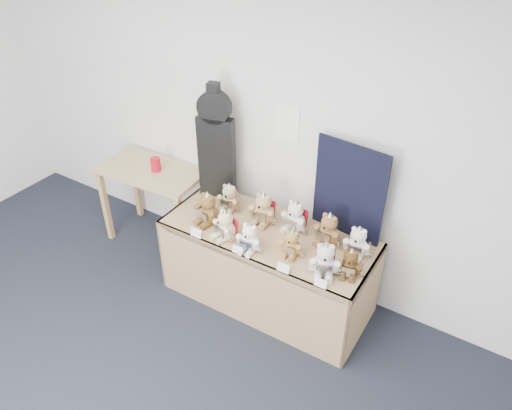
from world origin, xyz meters
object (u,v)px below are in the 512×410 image
Objects in this scene: display_table at (263,252)px; teddy_front_end at (350,264)px; teddy_front_left at (225,226)px; guitar_case at (216,144)px; teddy_back_right at (328,230)px; teddy_front_centre at (249,238)px; teddy_back_left at (229,198)px; teddy_back_end at (357,243)px; teddy_front_right at (291,244)px; teddy_back_centre_right at (295,217)px; side_table at (153,181)px; teddy_back_far_left at (231,200)px; red_cup at (156,164)px; teddy_front_far_right at (325,261)px; teddy_back_centre_left at (263,210)px.

teddy_front_end reaches higher than display_table.
teddy_front_left reaches higher than display_table.
guitar_case reaches higher than teddy_back_right.
teddy_front_centre is 1.02× the size of teddy_back_left.
guitar_case is 1.41m from teddy_back_end.
teddy_back_left is (-0.45, 0.18, 0.26)m from display_table.
guitar_case is at bearing 170.27° from teddy_back_end.
teddy_front_right is 0.93× the size of teddy_back_left.
teddy_front_centre is 0.76m from teddy_front_end.
teddy_front_centre is 1.10× the size of teddy_front_right.
teddy_back_centre_right is (0.41, 0.38, 0.01)m from teddy_front_left.
teddy_back_centre_right is at bearing 142.79° from teddy_front_end.
guitar_case is 3.46× the size of teddy_back_right.
side_table is 0.93m from teddy_back_far_left.
teddy_back_right is (1.74, -0.01, -0.04)m from red_cup.
teddy_front_left reaches higher than side_table.
teddy_back_left is at bearing 175.90° from teddy_back_end.
guitar_case is at bearing 138.12° from teddy_front_far_right.
teddy_back_far_left reaches higher than display_table.
teddy_back_left is at bearing -46.43° from guitar_case.
teddy_front_centre is at bearing -103.62° from teddy_back_centre_right.
side_table is at bearing 174.76° from teddy_back_centre_left.
teddy_front_centre is (1.34, -0.40, 0.15)m from side_table.
teddy_front_left reaches higher than teddy_back_end.
side_table is 1.66m from teddy_front_right.
teddy_back_end reaches higher than side_table.
teddy_back_far_left reaches higher than red_cup.
display_table is 1.72× the size of side_table.
red_cup is at bearing 169.60° from display_table.
teddy_back_far_left is (-0.43, 0.18, 0.25)m from display_table.
teddy_front_far_right is (0.58, -0.13, 0.27)m from display_table.
teddy_front_left is 0.94× the size of teddy_back_right.
teddy_front_far_right reaches higher than teddy_back_end.
teddy_front_centre is at bearing -33.88° from teddy_back_far_left.
teddy_front_left is 0.39m from teddy_back_far_left.
teddy_front_centre is at bearing -77.60° from teddy_back_centre_left.
teddy_front_left is at bearing 159.77° from teddy_front_far_right.
teddy_back_end is at bearing -4.81° from side_table.
red_cup is at bearing -179.77° from teddy_front_left.
teddy_front_end is (0.16, 0.09, -0.02)m from teddy_front_far_right.
red_cup is 1.35m from teddy_front_centre.
teddy_back_centre_left is (-0.85, 0.21, 0.02)m from teddy_front_end.
teddy_back_far_left is at bearing 154.39° from teddy_front_right.
teddy_back_left is (-0.73, 0.24, 0.01)m from teddy_front_right.
display_table is 1.68× the size of guitar_case.
guitar_case reaches higher than side_table.
teddy_front_centre is at bearing -94.46° from display_table.
side_table is 1.40m from teddy_front_centre.
display_table is 1.35m from red_cup.
teddy_front_end is at bearing -18.69° from teddy_back_left.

